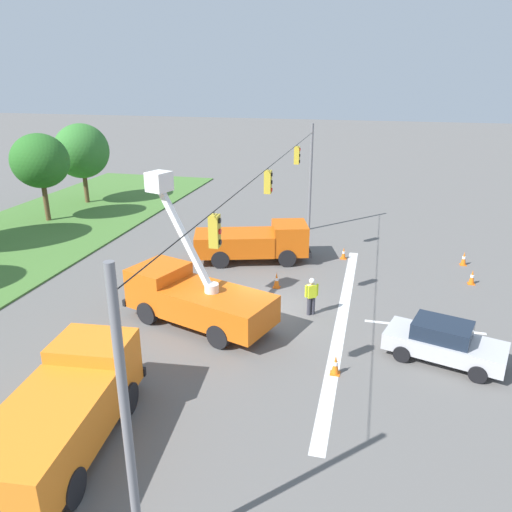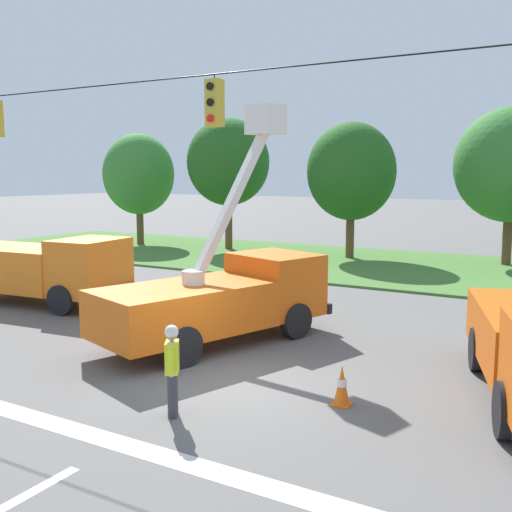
{
  "view_description": "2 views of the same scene",
  "coord_description": "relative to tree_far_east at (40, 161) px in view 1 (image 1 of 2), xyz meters",
  "views": [
    {
      "loc": [
        -20.21,
        -4.4,
        10.27
      ],
      "look_at": [
        2.3,
        1.14,
        1.73
      ],
      "focal_mm": 35.0,
      "sensor_mm": 36.0,
      "label": 1
    },
    {
      "loc": [
        6.86,
        -10.57,
        4.56
      ],
      "look_at": [
        -1.38,
        3.63,
        2.31
      ],
      "focal_mm": 42.0,
      "sensor_mm": 36.0,
      "label": 2
    }
  ],
  "objects": [
    {
      "name": "sedan_silver",
      "position": [
        -12.97,
        -26.16,
        -3.63
      ],
      "size": [
        2.9,
        4.62,
        1.56
      ],
      "color": "#B7B7BC",
      "rests_on": "ground"
    },
    {
      "name": "lane_markings",
      "position": [
        -10.4,
        -23.69,
        -4.41
      ],
      "size": [
        17.6,
        15.25,
        0.01
      ],
      "color": "silver",
      "rests_on": "ground"
    },
    {
      "name": "traffic_cone_foreground_right",
      "position": [
        -2.74,
        -21.67,
        -4.08
      ],
      "size": [
        0.36,
        0.36,
        0.7
      ],
      "color": "orange",
      "rests_on": "ground"
    },
    {
      "name": "tree_far_east",
      "position": [
        0.0,
        0.0,
        0.0
      ],
      "size": [
        3.79,
        4.11,
        6.35
      ],
      "color": "brown",
      "rests_on": "ground"
    },
    {
      "name": "tree_east_end",
      "position": [
        5.54,
        0.19,
        -0.09
      ],
      "size": [
        4.7,
        4.26,
        6.5
      ],
      "color": "brown",
      "rests_on": "ground"
    },
    {
      "name": "traffic_cone_mid_right",
      "position": [
        -14.87,
        -22.32,
        -4.04
      ],
      "size": [
        0.36,
        0.36,
        0.76
      ],
      "color": "orange",
      "rests_on": "ground"
    },
    {
      "name": "road_worker",
      "position": [
        -10.35,
        -20.8,
        -3.42
      ],
      "size": [
        0.42,
        0.57,
        1.77
      ],
      "color": "#383842",
      "rests_on": "ground"
    },
    {
      "name": "traffic_cone_mid_left",
      "position": [
        -7.78,
        -18.69,
        -4.01
      ],
      "size": [
        0.36,
        0.36,
        0.82
      ],
      "color": "orange",
      "rests_on": "ground"
    },
    {
      "name": "utility_truck_bucket_lift",
      "position": [
        -12.37,
        -16.01,
        -3.09
      ],
      "size": [
        4.47,
        7.12,
        6.47
      ],
      "color": "orange",
      "rests_on": "ground"
    },
    {
      "name": "signal_gantry",
      "position": [
        -10.45,
        -18.84,
        0.02
      ],
      "size": [
        26.2,
        0.33,
        7.2
      ],
      "color": "slate",
      "rests_on": "ground"
    },
    {
      "name": "traffic_cone_foreground_left",
      "position": [
        -4.93,
        -28.39,
        -4.03
      ],
      "size": [
        0.36,
        0.36,
        0.77
      ],
      "color": "orange",
      "rests_on": "ground"
    },
    {
      "name": "utility_truck_support_far",
      "position": [
        -20.48,
        -15.13,
        -3.14
      ],
      "size": [
        6.7,
        3.1,
        2.39
      ],
      "color": "orange",
      "rests_on": "ground"
    },
    {
      "name": "utility_truck_support_near",
      "position": [
        -4.23,
        -16.69,
        -3.26
      ],
      "size": [
        4.19,
        6.97,
        2.19
      ],
      "color": "#D6560F",
      "rests_on": "ground"
    },
    {
      "name": "ground_plane",
      "position": [
        -10.4,
        -18.84,
        -4.42
      ],
      "size": [
        200.0,
        200.0,
        0.0
      ],
      "primitive_type": "plane",
      "color": "#605E5B"
    },
    {
      "name": "traffic_cone_near_bucket",
      "position": [
        -2.14,
        -28.36,
        -4.02
      ],
      "size": [
        0.36,
        0.36,
        0.79
      ],
      "color": "orange",
      "rests_on": "ground"
    }
  ]
}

